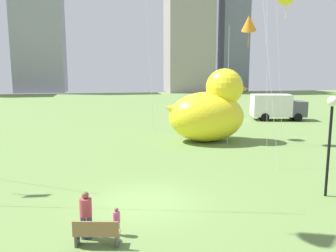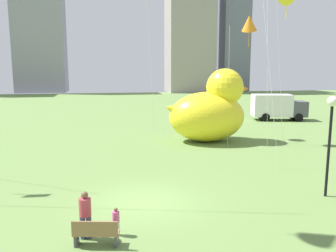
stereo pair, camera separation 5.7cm
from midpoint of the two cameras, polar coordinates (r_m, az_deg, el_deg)
The scene contains 9 objects.
ground_plane at distance 15.09m, azimuth -3.81°, elevation -12.40°, with size 140.00×140.00×0.00m, color olive.
park_bench at distance 11.67m, azimuth -11.72°, elevation -16.89°, with size 1.52×0.74×0.90m.
person_adult at distance 12.06m, azimuth -13.40°, elevation -13.78°, with size 0.40×0.40×1.64m.
person_child at distance 12.23m, azimuth -8.46°, elevation -15.13°, with size 0.24×0.24×0.98m.
giant_inflatable_duck at distance 27.03m, azimuth 7.00°, elevation 2.54°, with size 6.84×4.39×5.67m.
lamppost at distance 16.42m, azimuth 25.45°, elevation 0.68°, with size 0.45×0.45×4.47m.
box_truck at distance 40.13m, azimuth 17.68°, elevation 2.98°, with size 6.13×3.51×2.85m.
city_skyline at distance 88.08m, azimuth -9.38°, elevation 16.35°, with size 73.55×15.73×38.62m.
kite_orange at distance 26.87m, azimuth 13.35°, elevation 16.21°, with size 2.57×2.63×9.64m.
Camera 2 is at (-1.65, -13.92, 5.59)m, focal length 36.85 mm.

